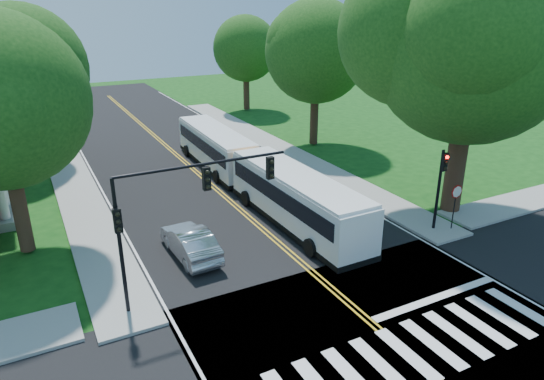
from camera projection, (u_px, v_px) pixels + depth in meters
ground at (398, 346)px, 17.52m from camera, size 140.00×140.00×0.00m
road at (215, 188)px, 32.39m from camera, size 14.00×96.00×0.01m
cross_road at (398, 346)px, 17.52m from camera, size 60.00×12.00×0.01m
center_line at (195, 171)px, 35.70m from camera, size 0.36×70.00×0.01m
edge_line_w at (100, 186)px, 32.76m from camera, size 0.12×70.00×0.01m
edge_line_e at (277, 158)px, 38.64m from camera, size 0.12×70.00×0.01m
crosswalk at (407, 354)px, 17.10m from camera, size 12.60×3.00×0.01m
stop_bar at (436, 298)px, 20.35m from camera, size 6.60×0.40×0.01m
sidewalk_nw at (71, 176)px, 34.56m from camera, size 2.60×40.00×0.15m
sidewalk_ne at (276, 146)px, 41.74m from camera, size 2.60×40.00×0.15m
tree_ne_big at (473, 43)px, 25.42m from camera, size 10.80×10.80×14.91m
tree_west_far at (8, 71)px, 35.03m from camera, size 7.60×7.60×10.67m
tree_east_mid at (316, 52)px, 39.49m from camera, size 8.40×8.40×11.93m
tree_east_far at (246, 49)px, 53.50m from camera, size 7.20×7.20×10.34m
signal_nw at (179, 203)px, 18.72m from camera, size 7.15×0.46×5.66m
signal_ne at (441, 180)px, 25.32m from camera, size 0.30×0.46×4.40m
stop_sign at (456, 196)px, 25.62m from camera, size 0.76×0.08×2.53m
bus_lead at (296, 198)px, 26.58m from camera, size 2.93×11.59×2.99m
bus_follow at (216, 147)px, 36.18m from camera, size 2.88×11.11×2.86m
hatchback at (190, 242)px, 23.45m from camera, size 1.80×4.64×1.51m
suv at (305, 179)px, 32.38m from camera, size 2.89×4.69×1.21m
dark_sedan at (291, 174)px, 33.08m from camera, size 2.10×4.72×1.35m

